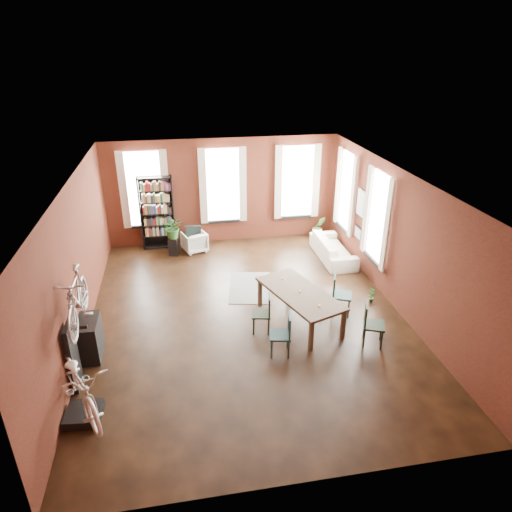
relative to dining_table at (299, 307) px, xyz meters
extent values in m
plane|color=black|center=(-1.12, 0.44, -0.37)|extent=(9.00, 9.00, 0.00)
cube|color=silver|center=(-1.12, 0.44, 2.83)|extent=(7.00, 9.00, 0.04)
cube|color=#461A11|center=(-1.12, 4.94, 1.23)|extent=(7.00, 0.04, 3.20)
cube|color=#461A11|center=(-1.12, -4.06, 1.23)|extent=(7.00, 0.04, 3.20)
cube|color=#461A11|center=(-4.62, 0.44, 1.23)|extent=(0.04, 9.00, 3.20)
cube|color=#461A11|center=(2.38, 0.44, 1.23)|extent=(0.04, 9.00, 3.20)
cube|color=white|center=(-3.42, 4.91, 1.43)|extent=(1.00, 0.04, 2.20)
cube|color=beige|center=(-3.42, 4.84, 1.43)|extent=(1.40, 0.06, 2.30)
cube|color=white|center=(-1.12, 4.91, 1.43)|extent=(1.00, 0.04, 2.20)
cube|color=beige|center=(-1.12, 4.84, 1.43)|extent=(1.40, 0.06, 2.30)
cube|color=white|center=(1.18, 4.91, 1.43)|extent=(1.00, 0.04, 2.20)
cube|color=beige|center=(1.18, 4.84, 1.43)|extent=(1.40, 0.06, 2.30)
cube|color=white|center=(2.35, 1.44, 1.43)|extent=(0.04, 1.00, 2.20)
cube|color=beige|center=(2.28, 1.44, 1.43)|extent=(0.06, 1.40, 2.30)
cube|color=white|center=(2.35, 3.64, 1.43)|extent=(0.04, 1.00, 2.20)
cube|color=beige|center=(2.28, 3.64, 1.43)|extent=(0.06, 1.40, 2.30)
cube|color=black|center=(2.34, 2.54, 1.43)|extent=(0.04, 0.55, 0.75)
cube|color=black|center=(2.34, 2.54, 0.58)|extent=(0.04, 0.45, 0.35)
cube|color=brown|center=(0.00, 0.00, 0.00)|extent=(1.68, 2.39, 0.74)
cube|color=#1B383C|center=(-0.68, -1.08, 0.07)|extent=(0.48, 0.48, 0.89)
cube|color=black|center=(-0.90, -0.23, 0.06)|extent=(0.47, 0.47, 0.86)
cube|color=black|center=(1.28, -1.10, 0.09)|extent=(0.56, 0.56, 0.93)
cube|color=#1A3B39|center=(1.04, 0.16, 0.10)|extent=(0.57, 0.57, 0.95)
cube|color=black|center=(-3.12, 4.74, 0.73)|extent=(1.00, 0.32, 2.20)
imported|color=silver|center=(-2.09, 4.24, -0.04)|extent=(0.81, 0.78, 0.67)
imported|color=beige|center=(1.83, 3.04, 0.04)|extent=(0.61, 2.08, 0.81)
cube|color=black|center=(-0.81, 1.72, -0.37)|extent=(1.33, 1.83, 0.01)
cube|color=black|center=(-4.29, -2.22, -0.29)|extent=(0.63, 0.63, 0.17)
cube|color=black|center=(-4.52, -1.36, 0.28)|extent=(0.16, 0.60, 1.30)
cube|color=black|center=(-4.40, -0.46, 0.03)|extent=(0.40, 0.80, 0.80)
cube|color=black|center=(-2.70, 4.08, -0.11)|extent=(0.32, 0.32, 0.52)
imported|color=#336227|center=(1.86, 4.54, -0.20)|extent=(0.43, 0.76, 0.33)
imported|color=#2C5C25|center=(1.93, 0.48, -0.30)|extent=(0.31, 0.42, 0.14)
imported|color=silver|center=(-4.25, -2.18, 0.77)|extent=(1.04, 1.21, 1.94)
imported|color=#A5A8AD|center=(-4.27, -1.36, 1.76)|extent=(0.47, 1.00, 1.66)
imported|color=#275E25|center=(-2.68, 4.11, 0.41)|extent=(0.63, 0.70, 0.52)
camera|label=1|loc=(-2.47, -8.38, 5.33)|focal=32.00mm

